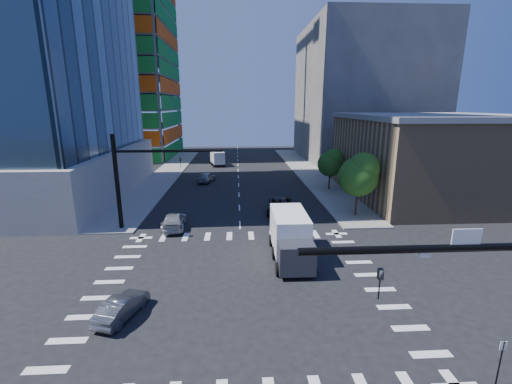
{
  "coord_description": "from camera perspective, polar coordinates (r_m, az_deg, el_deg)",
  "views": [
    {
      "loc": [
        -0.23,
        -20.55,
        11.65
      ],
      "look_at": [
        1.39,
        8.0,
        4.4
      ],
      "focal_mm": 24.0,
      "sensor_mm": 36.0,
      "label": 1
    }
  ],
  "objects": [
    {
      "name": "box_truck_near",
      "position": [
        26.65,
        5.87,
        -8.14
      ],
      "size": [
        2.91,
        6.68,
        3.49
      ],
      "rotation": [
        0.0,
        0.0,
        -0.01
      ],
      "color": "black",
      "rests_on": "ground"
    },
    {
      "name": "construction_building",
      "position": [
        87.81,
        -22.95,
        21.66
      ],
      "size": [
        25.16,
        34.5,
        70.6
      ],
      "color": "gray",
      "rests_on": "ground"
    },
    {
      "name": "no_parking_sign",
      "position": [
        18.93,
        35.65,
        -21.6
      ],
      "size": [
        0.3,
        0.06,
        2.2
      ],
      "color": "black",
      "rests_on": "ground"
    },
    {
      "name": "ground",
      "position": [
        23.62,
        -2.36,
        -15.34
      ],
      "size": [
        160.0,
        160.0,
        0.0
      ],
      "primitive_type": "plane",
      "color": "black",
      "rests_on": "ground"
    },
    {
      "name": "car_sb_mid",
      "position": [
        54.08,
        -8.22,
        2.48
      ],
      "size": [
        2.89,
        4.9,
        1.57
      ],
      "primitive_type": "imported",
      "rotation": [
        0.0,
        0.0,
        2.9
      ],
      "color": "gray",
      "rests_on": "ground"
    },
    {
      "name": "commercial_building",
      "position": [
        49.87,
        27.3,
        5.34
      ],
      "size": [
        20.5,
        22.5,
        10.6
      ],
      "color": "#957B56",
      "rests_on": "ground"
    },
    {
      "name": "road_markings",
      "position": [
        23.62,
        -2.36,
        -15.33
      ],
      "size": [
        20.0,
        20.0,
        0.01
      ],
      "primitive_type": "cube",
      "color": "silver",
      "rests_on": "ground"
    },
    {
      "name": "bg_building_ne",
      "position": [
        80.34,
        17.19,
        15.29
      ],
      "size": [
        24.0,
        30.0,
        28.0
      ],
      "primitive_type": "cube",
      "color": "#625C58",
      "rests_on": "ground"
    },
    {
      "name": "car_sb_cross",
      "position": [
        21.73,
        -21.46,
        -17.36
      ],
      "size": [
        2.4,
        4.01,
        1.25
      ],
      "primitive_type": "imported",
      "rotation": [
        0.0,
        0.0,
        2.83
      ],
      "color": "#525358",
      "rests_on": "ground"
    },
    {
      "name": "box_truck_far",
      "position": [
        69.44,
        -6.56,
        5.53
      ],
      "size": [
        3.53,
        5.86,
        2.87
      ],
      "rotation": [
        0.0,
        0.0,
        3.37
      ],
      "color": "black",
      "rests_on": "ground"
    },
    {
      "name": "sidewalk_ne",
      "position": [
        62.95,
        8.49,
        3.46
      ],
      "size": [
        5.0,
        60.0,
        0.15
      ],
      "primitive_type": "cube",
      "color": "gray",
      "rests_on": "ground"
    },
    {
      "name": "tree_north",
      "position": [
        48.88,
        12.45,
        4.87
      ],
      "size": [
        3.54,
        3.52,
        5.78
      ],
      "color": "#382316",
      "rests_on": "sidewalk_ne"
    },
    {
      "name": "car_sb_near",
      "position": [
        34.42,
        -13.51,
        -4.66
      ],
      "size": [
        2.47,
        5.28,
        1.49
      ],
      "primitive_type": "imported",
      "rotation": [
        0.0,
        0.0,
        3.22
      ],
      "color": "#B2B2B2",
      "rests_on": "ground"
    },
    {
      "name": "car_nb_far",
      "position": [
        38.23,
        3.99,
        -2.33
      ],
      "size": [
        3.44,
        5.97,
        1.57
      ],
      "primitive_type": "imported",
      "rotation": [
        0.0,
        0.0,
        -0.15
      ],
      "color": "black",
      "rests_on": "ground"
    },
    {
      "name": "signal_mast_nw",
      "position": [
        34.07,
        -19.89,
        2.96
      ],
      "size": [
        10.2,
        0.4,
        9.0
      ],
      "color": "black",
      "rests_on": "sidewalk_nw"
    },
    {
      "name": "tree_south",
      "position": [
        37.43,
        16.93,
        2.88
      ],
      "size": [
        4.16,
        4.16,
        6.82
      ],
      "color": "#382316",
      "rests_on": "sidewalk_ne"
    },
    {
      "name": "sidewalk_nw",
      "position": [
        62.85,
        -14.47,
        3.15
      ],
      "size": [
        5.0,
        60.0,
        0.15
      ],
      "primitive_type": "cube",
      "color": "gray",
      "rests_on": "ground"
    }
  ]
}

